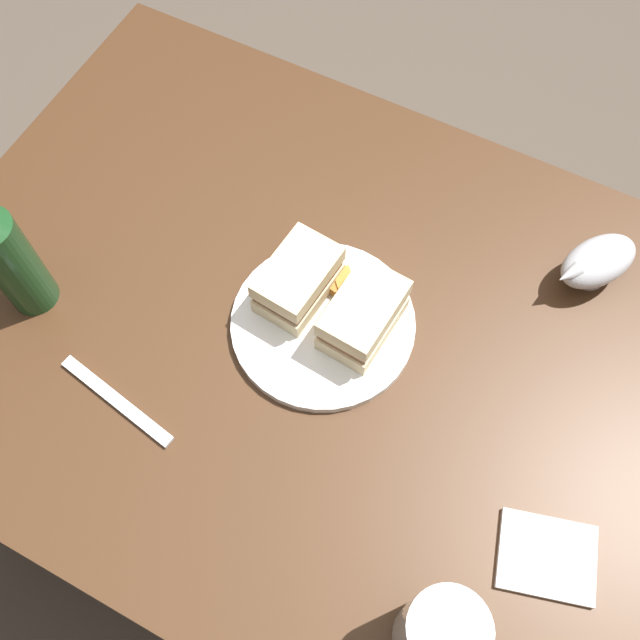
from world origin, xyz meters
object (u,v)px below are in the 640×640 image
(plate, at_px, (322,323))
(pint_glass, at_px, (438,634))
(gravy_boat, at_px, (597,262))
(sandwich_half_left, at_px, (363,315))
(napkin, at_px, (547,557))
(sandwich_half_right, at_px, (298,280))
(fork, at_px, (117,401))
(cider_bottle, at_px, (6,255))

(plate, xyz_separation_m, pint_glass, (-0.28, 0.28, 0.06))
(gravy_boat, bearing_deg, pint_glass, 89.02)
(plate, bearing_deg, sandwich_half_left, -162.11)
(pint_glass, bearing_deg, gravy_boat, -90.98)
(plate, relative_size, pint_glass, 1.69)
(pint_glass, height_order, napkin, pint_glass)
(sandwich_half_left, xyz_separation_m, sandwich_half_right, (0.10, -0.01, -0.00))
(pint_glass, height_order, fork, pint_glass)
(pint_glass, relative_size, napkin, 1.30)
(plate, distance_m, sandwich_half_left, 0.07)
(sandwich_half_right, bearing_deg, fork, 60.75)
(sandwich_half_right, xyz_separation_m, gravy_boat, (-0.33, -0.21, -0.01))
(gravy_boat, bearing_deg, napkin, 101.48)
(napkin, height_order, fork, napkin)
(napkin, bearing_deg, gravy_boat, -78.52)
(gravy_boat, bearing_deg, cider_bottle, 29.59)
(pint_glass, bearing_deg, plate, -45.26)
(plate, bearing_deg, napkin, 158.55)
(plate, bearing_deg, fork, 49.87)
(sandwich_half_left, distance_m, gravy_boat, 0.32)
(sandwich_half_left, distance_m, sandwich_half_right, 0.10)
(pint_glass, xyz_separation_m, cider_bottle, (0.64, -0.14, 0.04))
(sandwich_half_right, bearing_deg, sandwich_half_left, 175.54)
(sandwich_half_right, relative_size, gravy_boat, 0.92)
(sandwich_half_right, bearing_deg, cider_bottle, 27.08)
(sandwich_half_left, bearing_deg, pint_glass, 127.56)
(sandwich_half_right, xyz_separation_m, napkin, (-0.41, 0.17, -0.04))
(sandwich_half_left, relative_size, gravy_boat, 0.93)
(fork, bearing_deg, plate, -120.20)
(sandwich_half_left, height_order, fork, sandwich_half_left)
(plate, bearing_deg, pint_glass, 134.74)
(sandwich_half_left, relative_size, napkin, 1.10)
(plate, height_order, sandwich_half_left, sandwich_half_left)
(sandwich_half_right, relative_size, napkin, 1.09)
(sandwich_half_left, distance_m, cider_bottle, 0.44)
(plate, xyz_separation_m, gravy_boat, (-0.29, -0.23, 0.03))
(plate, relative_size, cider_bottle, 0.89)
(sandwich_half_left, bearing_deg, plate, 17.89)
(plate, distance_m, napkin, 0.39)
(napkin, bearing_deg, pint_glass, 58.53)
(sandwich_half_right, height_order, fork, sandwich_half_right)
(fork, bearing_deg, gravy_boat, -126.49)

